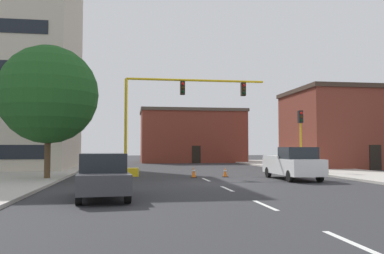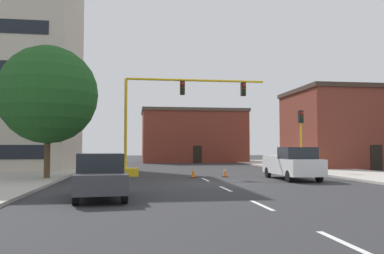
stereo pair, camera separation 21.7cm
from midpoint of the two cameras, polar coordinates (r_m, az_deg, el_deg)
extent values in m
plane|color=#2D2D30|center=(22.29, 3.33, -7.98)|extent=(160.00, 160.00, 0.00)
cube|color=#B2ADA3|center=(30.68, -21.80, -6.27)|extent=(6.00, 56.00, 0.14)
cube|color=#B2ADA3|center=(33.83, 20.23, -5.96)|extent=(6.00, 56.00, 0.14)
cube|color=silver|center=(9.13, 21.65, -15.12)|extent=(0.16, 2.40, 0.01)
cube|color=silver|center=(14.10, 10.30, -10.87)|extent=(0.16, 2.40, 0.01)
cube|color=silver|center=(19.37, 5.10, -8.73)|extent=(0.16, 2.40, 0.01)
cube|color=silver|center=(24.73, 2.17, -7.48)|extent=(0.16, 2.40, 0.01)
cube|color=beige|center=(40.75, -25.19, 8.32)|extent=(12.85, 11.95, 19.44)
cube|color=brown|center=(54.70, 0.22, -1.51)|extent=(13.58, 8.28, 6.65)
cube|color=#4C4238|center=(54.90, 0.22, 2.17)|extent=(13.88, 8.58, 0.40)
cube|color=black|center=(50.57, 0.91, -3.92)|extent=(1.10, 0.06, 2.20)
cube|color=brown|center=(42.25, 21.45, -0.50)|extent=(10.72, 9.00, 7.22)
cube|color=#3D2D23|center=(42.57, 21.35, 4.63)|extent=(11.02, 9.30, 0.40)
cube|color=black|center=(38.35, 24.86, -3.96)|extent=(1.10, 0.06, 2.20)
cube|color=yellow|center=(28.09, -9.23, -6.34)|extent=(1.80, 1.20, 0.55)
cylinder|color=yellow|center=(28.09, -9.17, 0.54)|extent=(0.20, 0.20, 6.20)
cylinder|color=yellow|center=(28.78, 0.81, 6.64)|extent=(9.86, 0.16, 0.16)
cube|color=black|center=(28.56, -1.16, 5.55)|extent=(0.32, 0.36, 0.95)
sphere|color=red|center=(28.41, -1.11, 6.15)|extent=(0.20, 0.20, 0.20)
sphere|color=#38280A|center=(28.37, -1.11, 5.59)|extent=(0.20, 0.20, 0.20)
sphere|color=black|center=(28.33, -1.11, 5.03)|extent=(0.20, 0.20, 0.20)
cube|color=black|center=(29.42, 7.49, 5.32)|extent=(0.32, 0.36, 0.95)
sphere|color=red|center=(29.28, 7.59, 5.90)|extent=(0.20, 0.20, 0.20)
sphere|color=#38280A|center=(29.24, 7.59, 5.36)|extent=(0.20, 0.20, 0.20)
sphere|color=black|center=(29.20, 7.59, 4.82)|extent=(0.20, 0.20, 0.20)
cylinder|color=yellow|center=(31.79, 15.40, -2.04)|extent=(0.14, 0.14, 4.80)
cube|color=black|center=(31.88, 15.35, 1.42)|extent=(0.32, 0.36, 0.95)
sphere|color=red|center=(31.72, 15.48, 1.94)|extent=(0.20, 0.20, 0.20)
sphere|color=#38280A|center=(31.70, 15.49, 1.43)|extent=(0.20, 0.20, 0.20)
sphere|color=black|center=(31.68, 15.50, 0.93)|extent=(0.20, 0.20, 0.20)
cylinder|color=#4C3823|center=(25.69, -19.64, -3.86)|extent=(0.36, 0.36, 2.94)
sphere|color=#1E511E|center=(25.88, -19.50, 4.35)|extent=(5.93, 5.93, 5.93)
cube|color=white|center=(25.51, 14.21, -5.43)|extent=(2.02, 5.41, 0.95)
cube|color=#1E2328|center=(24.66, 14.97, -3.59)|extent=(1.85, 1.81, 0.70)
cube|color=white|center=(26.60, 13.23, -4.14)|extent=(2.01, 2.82, 0.16)
cylinder|color=black|center=(24.22, 17.85, -6.64)|extent=(0.22, 0.68, 0.68)
cylinder|color=black|center=(23.50, 13.87, -6.81)|extent=(0.22, 0.68, 0.68)
cylinder|color=black|center=(27.57, 14.52, -6.22)|extent=(0.22, 0.68, 0.68)
cylinder|color=black|center=(26.94, 10.96, -6.34)|extent=(0.22, 0.68, 0.68)
cube|color=#3D3D42|center=(15.93, -12.55, -7.45)|extent=(2.28, 4.66, 0.70)
cube|color=#1E2328|center=(15.99, -12.53, -4.92)|extent=(1.92, 2.45, 0.70)
cylinder|color=black|center=(17.49, -15.39, -8.15)|extent=(0.28, 0.70, 0.68)
cylinder|color=black|center=(17.52, -9.94, -8.21)|extent=(0.28, 0.70, 0.68)
cylinder|color=black|center=(14.45, -15.76, -9.27)|extent=(0.28, 0.70, 0.68)
cylinder|color=black|center=(14.48, -9.14, -9.33)|extent=(0.28, 0.70, 0.68)
cube|color=black|center=(27.01, 4.92, -7.05)|extent=(0.36, 0.36, 0.04)
cone|color=orange|center=(26.99, 4.92, -6.35)|extent=(0.28, 0.28, 0.62)
cylinder|color=white|center=(26.98, 4.92, -6.20)|extent=(0.19, 0.19, 0.08)
cube|color=black|center=(26.30, 0.43, -7.17)|extent=(0.36, 0.36, 0.04)
cone|color=orange|center=(26.28, 0.43, -6.35)|extent=(0.28, 0.28, 0.71)
cylinder|color=white|center=(26.27, 0.43, -6.17)|extent=(0.19, 0.19, 0.08)
camera|label=1|loc=(0.11, -89.79, -0.01)|focal=37.58mm
camera|label=2|loc=(0.11, 90.21, 0.01)|focal=37.58mm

